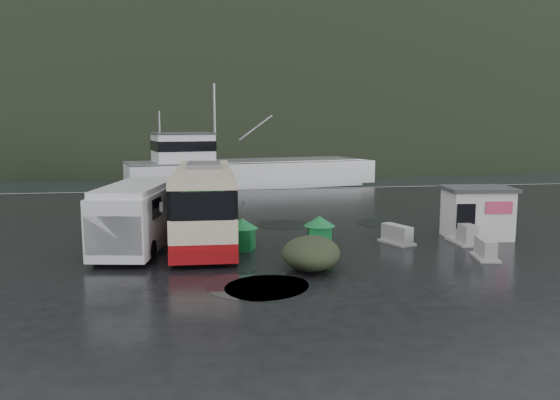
{
  "coord_description": "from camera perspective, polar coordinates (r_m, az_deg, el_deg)",
  "views": [
    {
      "loc": [
        -1.93,
        -22.09,
        5.09
      ],
      "look_at": [
        1.75,
        1.87,
        1.7
      ],
      "focal_mm": 35.0,
      "sensor_mm": 36.0,
      "label": 1
    }
  ],
  "objects": [
    {
      "name": "harbor_water",
      "position": [
        132.2,
        -7.91,
        5.69
      ],
      "size": [
        300.0,
        180.0,
        0.02
      ],
      "primitive_type": "cube",
      "color": "black",
      "rests_on": "ground"
    },
    {
      "name": "quay_edge",
      "position": [
        42.44,
        -6.05,
        1.03
      ],
      "size": [
        160.0,
        0.6,
        1.5
      ],
      "primitive_type": "cube",
      "color": "#999993",
      "rests_on": "ground"
    },
    {
      "name": "jersey_barrier_a",
      "position": [
        24.87,
        18.56,
        -4.27
      ],
      "size": [
        0.9,
        1.76,
        0.87
      ],
      "primitive_type": null,
      "rotation": [
        0.0,
        0.0,
        -0.02
      ],
      "color": "#999993",
      "rests_on": "ground"
    },
    {
      "name": "waste_bin_right",
      "position": [
        22.81,
        4.1,
        -4.96
      ],
      "size": [
        1.03,
        1.03,
        1.32
      ],
      "primitive_type": null,
      "rotation": [
        0.0,
        0.0,
        -0.09
      ],
      "color": "#136D31",
      "rests_on": "ground"
    },
    {
      "name": "jersey_barrier_b",
      "position": [
        24.01,
        12.09,
        -4.46
      ],
      "size": [
        1.32,
        1.78,
        0.8
      ],
      "primitive_type": null,
      "rotation": [
        0.0,
        0.0,
        0.37
      ],
      "color": "#999993",
      "rests_on": "ground"
    },
    {
      "name": "white_van",
      "position": [
        23.1,
        -14.46,
        -5.03
      ],
      "size": [
        3.33,
        6.82,
        2.73
      ],
      "primitive_type": null,
      "rotation": [
        0.0,
        0.0,
        -0.17
      ],
      "color": "silver",
      "rests_on": "ground"
    },
    {
      "name": "coach_bus",
      "position": [
        25.23,
        -7.83,
        -3.75
      ],
      "size": [
        3.24,
        11.82,
        3.32
      ],
      "primitive_type": null,
      "rotation": [
        0.0,
        0.0,
        -0.02
      ],
      "color": "beige",
      "rests_on": "ground"
    },
    {
      "name": "fishing_trawler",
      "position": [
        49.41,
        -3.55,
        2.04
      ],
      "size": [
        25.33,
        10.7,
        9.9
      ],
      "primitive_type": null,
      "rotation": [
        0.0,
        0.0,
        0.22
      ],
      "color": "silver",
      "rests_on": "ground"
    },
    {
      "name": "ground",
      "position": [
        22.75,
        -3.65,
        -4.99
      ],
      "size": [
        160.0,
        160.0,
        0.0
      ],
      "primitive_type": "plane",
      "color": "black",
      "rests_on": "ground"
    },
    {
      "name": "puddles",
      "position": [
        22.34,
        2.92,
        -5.21
      ],
      "size": [
        11.0,
        13.47,
        0.01
      ],
      "color": "black",
      "rests_on": "ground"
    },
    {
      "name": "dome_tent",
      "position": [
        19.54,
        3.26,
        -7.16
      ],
      "size": [
        2.7,
        3.3,
        1.14
      ],
      "primitive_type": null,
      "rotation": [
        0.0,
        0.0,
        -0.24
      ],
      "color": "#2B321E",
      "rests_on": "ground"
    },
    {
      "name": "jersey_barrier_c",
      "position": [
        22.32,
        20.62,
        -5.74
      ],
      "size": [
        1.07,
        1.64,
        0.76
      ],
      "primitive_type": null,
      "rotation": [
        0.0,
        0.0,
        -0.22
      ],
      "color": "#999993",
      "rests_on": "ground"
    },
    {
      "name": "ticket_kiosk",
      "position": [
        26.18,
        19.78,
        -3.73
      ],
      "size": [
        3.18,
        2.55,
        2.31
      ],
      "primitive_type": null,
      "rotation": [
        0.0,
        0.0,
        -0.11
      ],
      "color": "silver",
      "rests_on": "ground"
    },
    {
      "name": "waste_bin_left",
      "position": [
        22.39,
        -3.96,
        -5.2
      ],
      "size": [
        1.18,
        1.18,
        1.3
      ],
      "primitive_type": null,
      "rotation": [
        0.0,
        0.0,
        -0.32
      ],
      "color": "#136D31",
      "rests_on": "ground"
    },
    {
      "name": "headland",
      "position": [
        272.4,
        -6.25,
        6.85
      ],
      "size": [
        780.0,
        540.0,
        570.0
      ],
      "primitive_type": "ellipsoid",
      "color": "black",
      "rests_on": "ground"
    }
  ]
}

